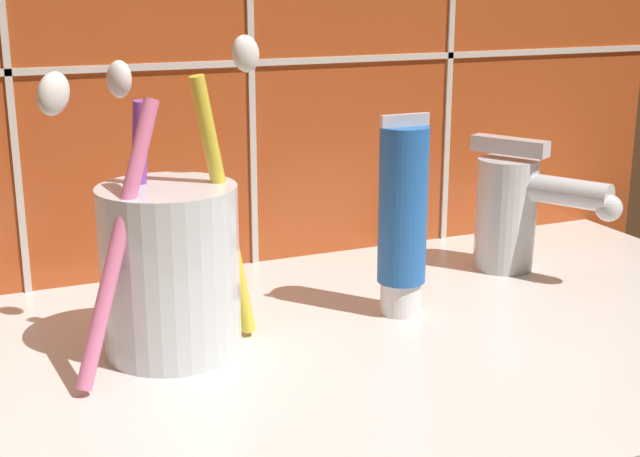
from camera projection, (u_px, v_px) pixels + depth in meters
sink_counter at (323, 360)px, 55.42cm from camera, size 69.71×36.19×2.00cm
toothbrush_cup at (169, 264)px, 53.02cm from camera, size 14.14×9.80×18.93cm
toothpaste_tube at (403, 217)px, 58.79cm from camera, size 3.42×3.25×13.57cm
sink_faucet at (516, 208)px, 68.27cm from camera, size 7.12×10.98×10.29cm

